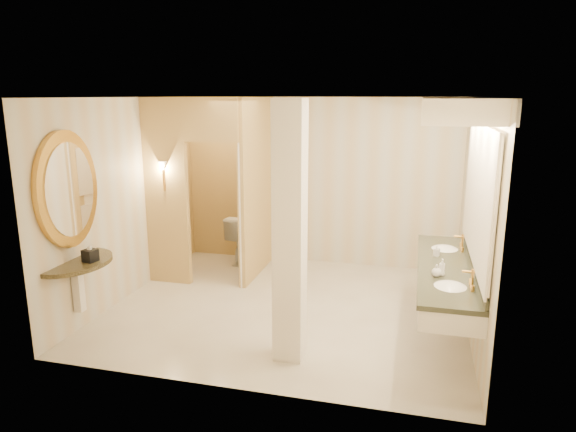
# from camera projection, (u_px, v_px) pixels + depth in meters

# --- Properties ---
(floor) EXTENTS (4.50, 4.50, 0.00)m
(floor) POSITION_uv_depth(u_px,v_px,m) (287.00, 307.00, 6.77)
(floor) COLOR beige
(floor) RESTS_ON ground
(ceiling) EXTENTS (4.50, 4.50, 0.00)m
(ceiling) POSITION_uv_depth(u_px,v_px,m) (287.00, 97.00, 6.15)
(ceiling) COLOR white
(ceiling) RESTS_ON wall_back
(wall_back) EXTENTS (4.50, 0.02, 2.70)m
(wall_back) POSITION_uv_depth(u_px,v_px,m) (318.00, 182.00, 8.35)
(wall_back) COLOR beige
(wall_back) RESTS_ON floor
(wall_front) EXTENTS (4.50, 0.02, 2.70)m
(wall_front) POSITION_uv_depth(u_px,v_px,m) (231.00, 253.00, 4.58)
(wall_front) COLOR beige
(wall_front) RESTS_ON floor
(wall_left) EXTENTS (0.02, 4.00, 2.70)m
(wall_left) POSITION_uv_depth(u_px,v_px,m) (128.00, 199.00, 7.00)
(wall_left) COLOR beige
(wall_left) RESTS_ON floor
(wall_right) EXTENTS (0.02, 4.00, 2.70)m
(wall_right) POSITION_uv_depth(u_px,v_px,m) (476.00, 217.00, 5.92)
(wall_right) COLOR beige
(wall_right) RESTS_ON floor
(toilet_closet) EXTENTS (1.50, 1.55, 2.70)m
(toilet_closet) POSITION_uv_depth(u_px,v_px,m) (231.00, 187.00, 7.64)
(toilet_closet) COLOR tan
(toilet_closet) RESTS_ON floor
(wall_sconce) EXTENTS (0.14, 0.14, 0.42)m
(wall_sconce) POSITION_uv_depth(u_px,v_px,m) (163.00, 167.00, 7.24)
(wall_sconce) COLOR gold
(wall_sconce) RESTS_ON toilet_closet
(vanity) EXTENTS (0.75, 2.65, 2.09)m
(vanity) POSITION_uv_depth(u_px,v_px,m) (455.00, 199.00, 5.54)
(vanity) COLOR white
(vanity) RESTS_ON floor
(console_shelf) EXTENTS (1.02, 1.02, 1.96)m
(console_shelf) POSITION_uv_depth(u_px,v_px,m) (70.00, 221.00, 5.79)
(console_shelf) COLOR black
(console_shelf) RESTS_ON floor
(pillar) EXTENTS (0.30, 0.30, 2.70)m
(pillar) POSITION_uv_depth(u_px,v_px,m) (290.00, 235.00, 5.20)
(pillar) COLOR white
(pillar) RESTS_ON floor
(tissue_box) EXTENTS (0.17, 0.17, 0.14)m
(tissue_box) POSITION_uv_depth(u_px,v_px,m) (90.00, 255.00, 5.85)
(tissue_box) COLOR black
(tissue_box) RESTS_ON console_shelf
(toilet) EXTENTS (0.60, 0.87, 0.81)m
(toilet) POSITION_uv_depth(u_px,v_px,m) (248.00, 238.00, 8.53)
(toilet) COLOR white
(toilet) RESTS_ON floor
(soap_bottle_a) EXTENTS (0.08, 0.08, 0.14)m
(soap_bottle_a) POSITION_uv_depth(u_px,v_px,m) (437.00, 251.00, 6.04)
(soap_bottle_a) COLOR beige
(soap_bottle_a) RESTS_ON vanity
(soap_bottle_b) EXTENTS (0.11, 0.11, 0.13)m
(soap_bottle_b) POSITION_uv_depth(u_px,v_px,m) (437.00, 270.00, 5.36)
(soap_bottle_b) COLOR silver
(soap_bottle_b) RESTS_ON vanity
(soap_bottle_c) EXTENTS (0.08, 0.08, 0.18)m
(soap_bottle_c) POSITION_uv_depth(u_px,v_px,m) (442.00, 267.00, 5.38)
(soap_bottle_c) COLOR #C6B28C
(soap_bottle_c) RESTS_ON vanity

